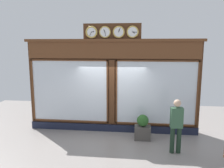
% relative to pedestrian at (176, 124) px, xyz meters
% --- Properties ---
extents(shop_facade, '(6.55, 0.42, 4.06)m').
position_rel_pedestrian_xyz_m(shop_facade, '(2.14, -1.65, 0.85)').
color(shop_facade, '#4C2B16').
rests_on(shop_facade, ground_plane).
extents(pedestrian, '(0.37, 0.25, 1.69)m').
position_rel_pedestrian_xyz_m(pedestrian, '(0.00, 0.00, 0.00)').
color(pedestrian, '#1C2F21').
rests_on(pedestrian, ground_plane).
extents(planter_box, '(0.56, 0.36, 0.49)m').
position_rel_pedestrian_xyz_m(planter_box, '(0.99, -0.89, -0.68)').
color(planter_box, '#4C4742').
rests_on(planter_box, ground_plane).
extents(planter_shrub, '(0.41, 0.41, 0.41)m').
position_rel_pedestrian_xyz_m(planter_shrub, '(0.99, -0.89, -0.23)').
color(planter_shrub, '#285623').
rests_on(planter_shrub, planter_box).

